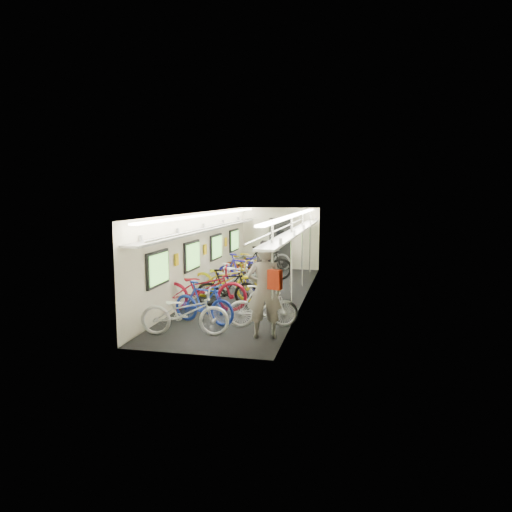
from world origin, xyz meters
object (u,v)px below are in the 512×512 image
at_px(bicycle_1, 204,303).
at_px(passenger_near, 264,291).
at_px(backpack, 275,280).
at_px(passenger_mid, 264,269).
at_px(bicycle_0, 185,312).

relative_size(bicycle_1, passenger_near, 0.82).
bearing_deg(backpack, bicycle_1, 168.22).
xyz_separation_m(bicycle_1, backpack, (1.81, -1.08, 0.80)).
xyz_separation_m(passenger_near, passenger_mid, (-0.75, 3.72, -0.17)).
relative_size(passenger_near, passenger_mid, 1.20).
bearing_deg(bicycle_0, backpack, -104.96).
relative_size(passenger_mid, backpack, 4.25).
xyz_separation_m(passenger_near, backpack, (0.28, -0.39, 0.31)).
distance_m(bicycle_1, passenger_mid, 3.14).
xyz_separation_m(bicycle_1, passenger_mid, (0.78, 3.02, 0.33)).
bearing_deg(backpack, bicycle_0, -166.70).
height_order(passenger_near, backpack, passenger_near).
bearing_deg(passenger_mid, bicycle_1, 71.44).
relative_size(passenger_near, backpack, 5.13).
height_order(passenger_mid, backpack, passenger_mid).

